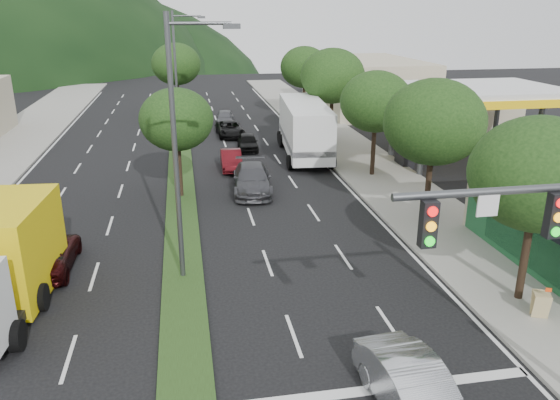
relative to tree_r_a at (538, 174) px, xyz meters
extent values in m
cube|color=gray|center=(0.50, 21.00, -4.75)|extent=(5.00, 90.00, 0.15)
cube|color=#1F3312|center=(-12.00, 24.00, -4.76)|extent=(1.60, 56.00, 0.12)
cylinder|color=#47494C|center=(-4.40, -5.50, 1.48)|extent=(6.00, 0.18, 0.18)
cube|color=black|center=(-3.60, -5.65, 0.88)|extent=(0.35, 0.25, 1.05)
cube|color=black|center=(-6.60, -5.65, 0.88)|extent=(0.35, 0.25, 1.05)
cube|color=silver|center=(7.00, 18.00, 0.18)|extent=(12.00, 8.00, 0.50)
cube|color=yellow|center=(7.00, 18.00, -0.17)|extent=(12.20, 8.20, 0.50)
cylinder|color=#47494C|center=(3.00, 15.50, -2.52)|extent=(0.36, 0.36, 4.60)
cylinder|color=#47494C|center=(11.00, 15.50, -2.52)|extent=(0.36, 0.36, 4.60)
cylinder|color=#47494C|center=(3.00, 20.50, -2.52)|extent=(0.36, 0.36, 4.60)
cylinder|color=#47494C|center=(11.00, 20.50, -2.52)|extent=(0.36, 0.36, 4.60)
cube|color=black|center=(3.00, 18.00, -4.27)|extent=(0.80, 1.60, 1.10)
cube|color=black|center=(11.00, 18.00, -4.27)|extent=(0.80, 1.60, 1.10)
cube|color=#BEB397|center=(7.50, 40.00, -2.22)|extent=(10.00, 16.00, 5.20)
cylinder|color=black|center=(0.00, 0.00, -2.85)|extent=(0.28, 0.28, 3.64)
ellipsoid|color=black|center=(0.00, 0.00, 0.01)|extent=(4.60, 4.60, 3.91)
cylinder|color=black|center=(0.00, 8.00, -2.77)|extent=(0.28, 0.28, 3.81)
ellipsoid|color=black|center=(0.00, 8.00, 0.23)|extent=(4.80, 4.80, 4.08)
cylinder|color=black|center=(0.00, 16.00, -2.88)|extent=(0.28, 0.28, 3.58)
ellipsoid|color=black|center=(0.00, 16.00, -0.06)|extent=(4.40, 4.40, 3.74)
cylinder|color=black|center=(0.00, 26.00, -2.71)|extent=(0.28, 0.28, 3.92)
ellipsoid|color=black|center=(0.00, 26.00, 0.37)|extent=(5.00, 5.00, 4.25)
cylinder|color=black|center=(0.00, 36.00, -2.82)|extent=(0.28, 0.28, 3.70)
ellipsoid|color=black|center=(0.00, 36.00, 0.08)|extent=(4.60, 4.60, 3.91)
cylinder|color=black|center=(-12.00, 14.00, -3.02)|extent=(0.28, 0.28, 3.36)
ellipsoid|color=black|center=(-12.00, 14.00, -0.38)|extent=(4.00, 4.00, 3.40)
cylinder|color=black|center=(-12.00, 40.00, -2.80)|extent=(0.28, 0.28, 3.81)
ellipsoid|color=black|center=(-12.00, 40.00, 0.20)|extent=(4.80, 4.80, 4.08)
cylinder|color=#47494C|center=(-12.00, 4.00, 0.18)|extent=(0.20, 0.20, 10.00)
cylinder|color=#47494C|center=(-10.90, 4.00, 4.78)|extent=(2.20, 0.12, 0.12)
cube|color=#47494C|center=(-9.80, 4.00, 4.68)|extent=(0.60, 0.25, 0.18)
cylinder|color=#47494C|center=(-12.00, 29.00, 0.18)|extent=(0.20, 0.20, 10.00)
cylinder|color=#47494C|center=(-10.90, 29.00, 4.78)|extent=(2.20, 0.12, 0.12)
cube|color=#47494C|center=(-9.80, 29.00, 4.68)|extent=(0.60, 0.25, 0.18)
imported|color=#A3A5AA|center=(-6.17, -4.91, -4.08)|extent=(2.04, 4.66, 1.49)
imported|color=black|center=(-17.41, 5.75, -4.18)|extent=(2.15, 4.64, 1.29)
imported|color=black|center=(-6.94, 24.28, -4.20)|extent=(1.66, 3.70, 1.24)
imported|color=#454549|center=(-7.90, 14.28, -4.06)|extent=(2.60, 5.44, 1.53)
imported|color=#510D13|center=(-8.65, 19.28, -4.19)|extent=(1.43, 3.83, 1.25)
imported|color=black|center=(-7.82, 29.28, -4.20)|extent=(2.22, 4.52, 1.23)
imported|color=#54555A|center=(-7.84, 34.28, -4.16)|extent=(1.99, 4.02, 1.32)
cube|color=#DCBD0B|center=(-18.06, 3.70, -2.94)|extent=(2.91, 4.83, 3.42)
cube|color=black|center=(-18.13, 2.82, -4.32)|extent=(2.73, 6.56, 0.33)
cylinder|color=black|center=(-17.09, -0.02, -4.32)|extent=(0.41, 1.02, 0.99)
cylinder|color=black|center=(-16.89, 2.38, -4.32)|extent=(0.41, 1.02, 0.99)
cylinder|color=black|center=(-16.71, 4.56, -4.32)|extent=(0.41, 1.02, 0.99)
cube|color=silver|center=(-3.10, 21.88, -2.66)|extent=(3.66, 10.19, 3.33)
cube|color=slate|center=(-3.10, 21.88, -3.49)|extent=(3.72, 10.20, 0.39)
cylinder|color=black|center=(-4.12, 25.98, -4.32)|extent=(0.48, 1.03, 1.00)
cylinder|color=black|center=(-1.36, 25.73, -4.32)|extent=(0.48, 1.03, 1.00)
cylinder|color=black|center=(-4.23, 24.79, -4.32)|extent=(0.48, 1.03, 1.00)
cylinder|color=black|center=(-1.47, 24.54, -4.32)|extent=(0.48, 1.03, 1.00)
cylinder|color=black|center=(-4.80, 18.43, -4.32)|extent=(0.48, 1.03, 1.00)
cylinder|color=black|center=(-2.04, 18.18, -4.32)|extent=(0.48, 1.03, 1.00)
cube|color=tan|center=(-0.16, -1.50, -4.23)|extent=(0.58, 0.41, 0.87)
cube|color=tan|center=(-0.01, -1.14, -4.23)|extent=(0.58, 0.41, 0.87)
cube|color=tan|center=(-0.08, -1.32, -3.81)|extent=(0.65, 0.60, 0.04)
cube|color=#EE400D|center=(-0.07, -1.56, -3.54)|extent=(0.19, 0.09, 0.14)
camera|label=1|loc=(-11.64, -15.76, 5.21)|focal=35.00mm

